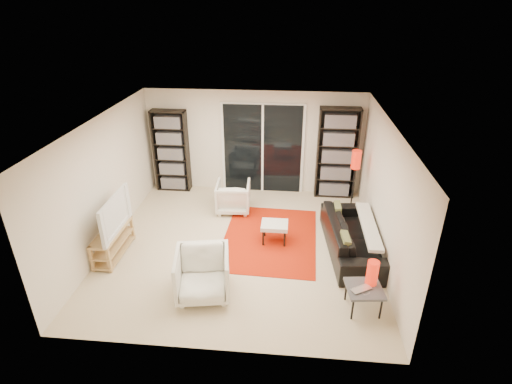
# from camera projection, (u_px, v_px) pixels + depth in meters

# --- Properties ---
(floor) EXTENTS (5.00, 5.00, 0.00)m
(floor) POSITION_uv_depth(u_px,v_px,m) (241.00, 246.00, 7.57)
(floor) COLOR beige
(floor) RESTS_ON ground
(wall_back) EXTENTS (5.00, 0.02, 2.40)m
(wall_back) POSITION_uv_depth(u_px,v_px,m) (254.00, 142.00, 9.28)
(wall_back) COLOR beige
(wall_back) RESTS_ON ground
(wall_front) EXTENTS (5.00, 0.02, 2.40)m
(wall_front) POSITION_uv_depth(u_px,v_px,m) (213.00, 278.00, 4.81)
(wall_front) COLOR beige
(wall_front) RESTS_ON ground
(wall_left) EXTENTS (0.02, 5.00, 2.40)m
(wall_left) POSITION_uv_depth(u_px,v_px,m) (104.00, 183.00, 7.26)
(wall_left) COLOR beige
(wall_left) RESTS_ON ground
(wall_right) EXTENTS (0.02, 5.00, 2.40)m
(wall_right) POSITION_uv_depth(u_px,v_px,m) (385.00, 195.00, 6.83)
(wall_right) COLOR beige
(wall_right) RESTS_ON ground
(ceiling) EXTENTS (5.00, 5.00, 0.02)m
(ceiling) POSITION_uv_depth(u_px,v_px,m) (239.00, 123.00, 6.51)
(ceiling) COLOR white
(ceiling) RESTS_ON wall_back
(sliding_door) EXTENTS (1.92, 0.08, 2.16)m
(sliding_door) POSITION_uv_depth(u_px,v_px,m) (263.00, 149.00, 9.29)
(sliding_door) COLOR white
(sliding_door) RESTS_ON ground
(bookshelf_left) EXTENTS (0.80, 0.30, 1.95)m
(bookshelf_left) POSITION_uv_depth(u_px,v_px,m) (171.00, 151.00, 9.39)
(bookshelf_left) COLOR black
(bookshelf_left) RESTS_ON ground
(bookshelf_right) EXTENTS (0.90, 0.30, 2.10)m
(bookshelf_right) POSITION_uv_depth(u_px,v_px,m) (337.00, 154.00, 9.03)
(bookshelf_right) COLOR black
(bookshelf_right) RESTS_ON ground
(tv_stand) EXTENTS (0.36, 1.13, 0.50)m
(tv_stand) POSITION_uv_depth(u_px,v_px,m) (113.00, 242.00, 7.21)
(tv_stand) COLOR tan
(tv_stand) RESTS_ON floor
(tv) EXTENTS (0.17, 1.18, 0.68)m
(tv) POSITION_uv_depth(u_px,v_px,m) (109.00, 214.00, 6.96)
(tv) COLOR black
(tv) RESTS_ON tv_stand
(rug) EXTENTS (1.87, 2.47, 0.01)m
(rug) POSITION_uv_depth(u_px,v_px,m) (270.00, 238.00, 7.80)
(rug) COLOR #B41D06
(rug) RESTS_ON floor
(sofa) EXTENTS (1.03, 2.22, 0.63)m
(sofa) POSITION_uv_depth(u_px,v_px,m) (352.00, 236.00, 7.29)
(sofa) COLOR black
(sofa) RESTS_ON floor
(armchair_back) EXTENTS (0.76, 0.77, 0.67)m
(armchair_back) POSITION_uv_depth(u_px,v_px,m) (233.00, 197.00, 8.68)
(armchair_back) COLOR silver
(armchair_back) RESTS_ON floor
(armchair_front) EXTENTS (0.95, 0.97, 0.77)m
(armchair_front) POSITION_uv_depth(u_px,v_px,m) (203.00, 274.00, 6.18)
(armchair_front) COLOR silver
(armchair_front) RESTS_ON floor
(ottoman) EXTENTS (0.50, 0.41, 0.40)m
(ottoman) POSITION_uv_depth(u_px,v_px,m) (275.00, 226.00, 7.56)
(ottoman) COLOR silver
(ottoman) RESTS_ON floor
(side_table) EXTENTS (0.58, 0.58, 0.40)m
(side_table) POSITION_uv_depth(u_px,v_px,m) (364.00, 290.00, 5.89)
(side_table) COLOR #47464B
(side_table) RESTS_ON floor
(laptop) EXTENTS (0.37, 0.34, 0.02)m
(laptop) POSITION_uv_depth(u_px,v_px,m) (363.00, 291.00, 5.79)
(laptop) COLOR silver
(laptop) RESTS_ON side_table
(table_lamp) EXTENTS (0.17, 0.17, 0.39)m
(table_lamp) POSITION_uv_depth(u_px,v_px,m) (372.00, 273.00, 5.88)
(table_lamp) COLOR red
(table_lamp) RESTS_ON side_table
(floor_lamp) EXTENTS (0.22, 0.22, 1.44)m
(floor_lamp) POSITION_uv_depth(u_px,v_px,m) (355.00, 166.00, 8.24)
(floor_lamp) COLOR black
(floor_lamp) RESTS_ON floor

